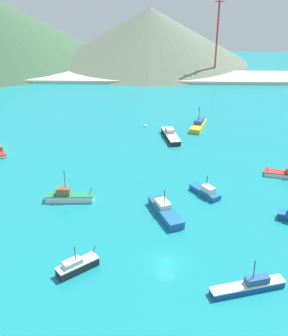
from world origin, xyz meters
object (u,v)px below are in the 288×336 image
(fishing_boat_4, at_px, (68,196))
(radio_tower, at_px, (217,31))
(fishing_boat_8, at_px, (206,191))
(fishing_boat_12, at_px, (198,125))
(fishing_boat_14, at_px, (165,211))
(fishing_boat_7, at_px, (77,266))
(buoy_0, at_px, (145,126))
(fishing_boat_5, at_px, (171,135))
(fishing_boat_15, at_px, (249,286))

(fishing_boat_4, height_order, radio_tower, radio_tower)
(fishing_boat_8, height_order, radio_tower, radio_tower)
(fishing_boat_12, height_order, radio_tower, radio_tower)
(fishing_boat_8, relative_size, fishing_boat_14, 0.64)
(fishing_boat_7, bearing_deg, fishing_boat_14, 49.36)
(fishing_boat_8, relative_size, buoy_0, 8.19)
(fishing_boat_14, xyz_separation_m, radio_tower, (22.02, 105.24, 16.63))
(fishing_boat_8, xyz_separation_m, fishing_boat_14, (-8.26, -7.79, 0.08))
(fishing_boat_5, bearing_deg, fishing_boat_7, -106.50)
(fishing_boat_12, distance_m, fishing_boat_14, 46.70)
(fishing_boat_8, distance_m, radio_tower, 99.83)
(fishing_boat_5, distance_m, fishing_boat_12, 11.17)
(fishing_boat_5, height_order, fishing_boat_12, fishing_boat_12)
(fishing_boat_4, xyz_separation_m, radio_tower, (40.83, 100.30, 16.55))
(fishing_boat_12, bearing_deg, fishing_boat_15, -88.76)
(fishing_boat_5, bearing_deg, radio_tower, 73.63)
(buoy_0, bearing_deg, radio_tower, 65.54)
(fishing_boat_4, xyz_separation_m, fishing_boat_14, (18.81, -4.94, -0.07))
(fishing_boat_5, xyz_separation_m, fishing_boat_12, (7.98, 7.82, 0.10))
(fishing_boat_4, height_order, fishing_boat_12, fishing_boat_4)
(radio_tower, bearing_deg, fishing_boat_15, -94.78)
(fishing_boat_8, bearing_deg, buoy_0, 108.58)
(fishing_boat_12, bearing_deg, fishing_boat_8, -92.91)
(fishing_boat_15, bearing_deg, fishing_boat_7, 171.94)
(fishing_boat_5, xyz_separation_m, fishing_boat_14, (-2.20, -37.76, 0.06))
(fishing_boat_7, height_order, fishing_boat_8, fishing_boat_7)
(fishing_boat_7, bearing_deg, fishing_boat_4, 103.70)
(fishing_boat_12, relative_size, fishing_boat_15, 0.88)
(fishing_boat_15, distance_m, buoy_0, 67.98)
(fishing_boat_7, bearing_deg, fishing_boat_15, -8.06)
(fishing_boat_12, distance_m, fishing_boat_15, 65.15)
(fishing_boat_7, xyz_separation_m, fishing_boat_14, (13.71, 15.97, -0.03))
(fishing_boat_4, xyz_separation_m, fishing_boat_7, (5.10, -20.91, -0.04))
(fishing_boat_5, relative_size, fishing_boat_14, 1.03)
(fishing_boat_4, distance_m, fishing_boat_8, 27.22)
(fishing_boat_15, bearing_deg, radio_tower, 85.22)
(fishing_boat_5, relative_size, buoy_0, 13.09)
(fishing_boat_5, bearing_deg, fishing_boat_4, -122.63)
(fishing_boat_4, distance_m, fishing_boat_14, 19.45)
(buoy_0, bearing_deg, fishing_boat_4, -108.74)
(fishing_boat_15, relative_size, buoy_0, 13.12)
(fishing_boat_14, xyz_separation_m, fishing_boat_15, (11.59, -19.56, -0.14))
(radio_tower, bearing_deg, buoy_0, -114.46)
(fishing_boat_5, bearing_deg, fishing_boat_8, -78.57)
(fishing_boat_7, height_order, buoy_0, fishing_boat_7)
(fishing_boat_4, relative_size, fishing_boat_14, 0.86)
(fishing_boat_4, xyz_separation_m, fishing_boat_12, (28.99, 40.64, -0.04))
(radio_tower, bearing_deg, fishing_boat_14, -101.82)
(fishing_boat_12, relative_size, buoy_0, 11.55)
(fishing_boat_7, distance_m, buoy_0, 63.06)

